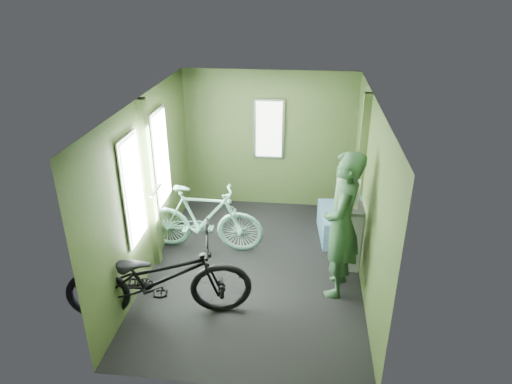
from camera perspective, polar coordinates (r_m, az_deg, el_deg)
room at (r=5.66m, az=-0.44°, el=2.83°), size 4.00×4.02×2.31m
bicycle_black at (r=5.64m, az=-11.53°, el=-14.96°), size 2.22×1.27×1.18m
bicycle_mint at (r=6.73m, az=-6.43°, el=-7.19°), size 1.74×0.64×1.08m
passenger at (r=5.52m, az=10.66°, el=-4.10°), size 0.57×0.76×1.86m
waste_box at (r=6.27m, az=11.70°, el=-5.48°), size 0.26×0.37×0.89m
bench_seat at (r=6.99m, az=10.20°, el=-3.59°), size 0.56×0.90×0.91m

